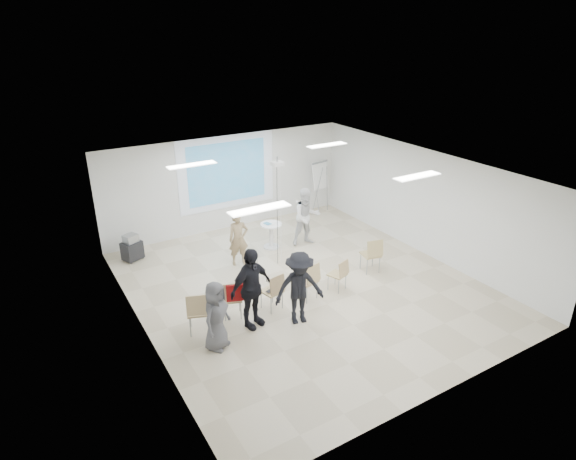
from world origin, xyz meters
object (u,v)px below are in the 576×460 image
flipchart_easel (320,176)px  chair_right_inner (340,273)px  player_right (307,214)px  chair_left_inner (274,289)px  chair_right_far (372,253)px  audience_left (251,283)px  av_cart (132,248)px  chair_left_mid (232,297)px  chair_center (309,279)px  laptop (271,289)px  pedestal_table (271,234)px  chair_far_left (198,310)px  player_left (238,235)px  audience_mid (299,284)px  audience_outer (216,312)px

flipchart_easel → chair_right_inner: bearing=-129.4°
player_right → chair_left_inner: (-2.62, -2.66, -0.42)m
chair_right_far → audience_left: bearing=-160.1°
audience_left → av_cart: bearing=91.7°
chair_left_mid → chair_left_inner: 0.98m
chair_center → laptop: chair_center is taller
chair_center → pedestal_table: bearing=63.8°
chair_left_mid → laptop: size_ratio=2.76×
pedestal_table → av_cart: size_ratio=1.04×
laptop → audience_left: audience_left is taller
chair_far_left → flipchart_easel: (6.24, 4.57, 0.77)m
player_left → chair_center: 2.65m
laptop → audience_left: 0.99m
chair_left_mid → chair_center: bearing=13.5°
player_right → chair_right_inner: size_ratio=2.32×
chair_right_far → audience_left: audience_left is taller
laptop → av_cart: 4.70m
chair_far_left → chair_left_mid: chair_far_left is taller
chair_far_left → av_cart: bearing=114.4°
laptop → chair_center: bearing=159.5°
chair_center → chair_right_inner: chair_center is taller
chair_far_left → laptop: 1.81m
chair_right_inner → player_right: bearing=54.1°
chair_left_mid → audience_mid: size_ratio=0.48×
chair_far_left → chair_right_inner: 3.65m
pedestal_table → player_right: 1.20m
pedestal_table → av_cart: pedestal_table is taller
audience_left → chair_center: bearing=-6.6°
audience_left → av_cart: (-1.41, 4.59, -0.71)m
av_cart → chair_right_far: bearing=-61.1°
chair_right_far → flipchart_easel: (1.30, 4.33, 0.78)m
chair_left_inner → audience_outer: 1.81m
player_right → chair_far_left: player_right is taller
player_right → chair_left_mid: size_ratio=2.08×
chair_far_left → chair_right_inner: bearing=19.0°
audience_mid → audience_outer: bearing=-168.4°
chair_left_mid → chair_center: (1.90, -0.23, 0.02)m
chair_right_far → laptop: bearing=-165.4°
pedestal_table → chair_right_far: size_ratio=0.81×
pedestal_table → audience_outer: (-3.26, -3.58, 0.40)m
pedestal_table → flipchart_easel: (2.83, 1.62, 0.92)m
pedestal_table → laptop: size_ratio=2.34×
av_cart → flipchart_easel: bearing=-21.0°
chair_right_inner → av_cart: (-3.96, 4.36, -0.14)m
laptop → flipchart_easel: size_ratio=0.18×
player_left → pedestal_table: bearing=28.9°
audience_left → chair_left_inner: bearing=6.9°
chair_center → av_cart: chair_center is taller
chair_center → audience_mid: audience_mid is taller
audience_left → audience_outer: bearing=-176.6°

